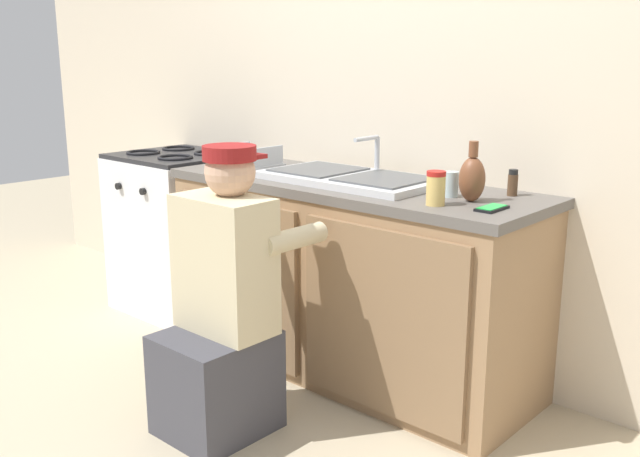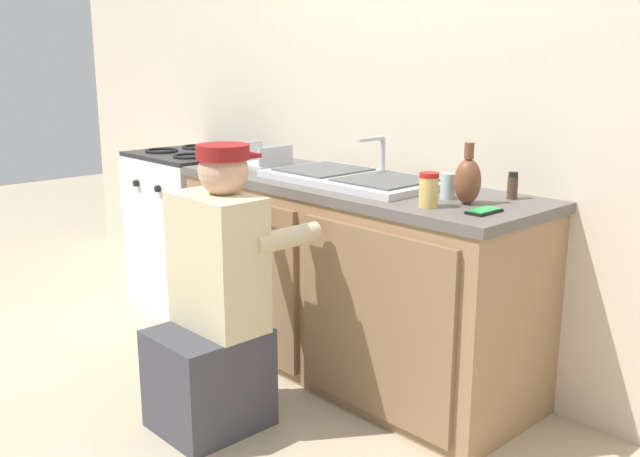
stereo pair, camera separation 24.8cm
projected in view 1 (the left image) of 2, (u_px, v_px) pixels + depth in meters
The scene contains 13 objects.
ground_plane at pixel (305, 388), 3.13m from camera, with size 12.00×12.00×0.00m, color tan.
back_wall at pixel (399, 94), 3.30m from camera, with size 6.00×0.10×2.50m, color beige.
counter_cabinet at pixel (348, 282), 3.24m from camera, with size 1.74×0.62×0.84m.
countertop at pixel (350, 186), 3.14m from camera, with size 1.78×0.62×0.04m, color #5B5651.
sink_double_basin at pixel (351, 177), 3.13m from camera, with size 0.80×0.44×0.19m.
stove_range at pixel (181, 231), 4.05m from camera, with size 0.65×0.62×0.91m.
plumber_person at pixel (222, 316), 2.71m from camera, with size 0.42×0.61×1.10m.
vase_decorative at pixel (472, 178), 2.69m from camera, with size 0.10×0.10×0.23m.
spice_bottle_pepper at pixel (513, 183), 2.81m from camera, with size 0.04×0.04×0.10m.
condiment_jar at pixel (436, 188), 2.63m from camera, with size 0.07×0.07×0.13m.
dish_rack_tray at pixel (250, 162), 3.53m from camera, with size 0.28×0.22×0.11m.
water_glass at pixel (451, 184), 2.79m from camera, with size 0.06×0.06×0.10m.
cell_phone at pixel (492, 208), 2.57m from camera, with size 0.07×0.14×0.01m.
Camera 1 is at (1.97, -2.09, 1.43)m, focal length 40.00 mm.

